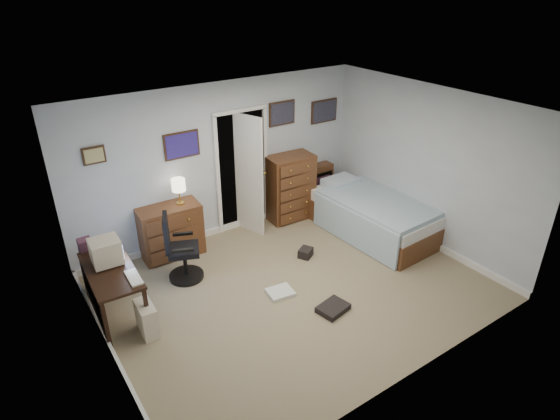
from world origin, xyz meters
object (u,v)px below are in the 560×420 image
at_px(office_chair, 180,255).
at_px(low_dresser, 171,231).
at_px(computer_desk, 105,282).
at_px(bed, 372,215).
at_px(tall_dresser, 290,188).

distance_m(office_chair, low_dresser, 0.70).
xyz_separation_m(computer_desk, office_chair, (1.09, 0.27, -0.14)).
xyz_separation_m(office_chair, low_dresser, (0.15, 0.68, 0.02)).
distance_m(computer_desk, bed, 4.28).
distance_m(tall_dresser, bed, 1.49).
relative_size(computer_desk, tall_dresser, 1.04).
relative_size(low_dresser, bed, 0.42).
bearing_deg(low_dresser, tall_dresser, 3.04).
xyz_separation_m(computer_desk, bed, (4.27, -0.29, -0.20)).
bearing_deg(bed, low_dresser, 154.98).
height_order(computer_desk, office_chair, office_chair).
distance_m(computer_desk, office_chair, 1.13).
xyz_separation_m(computer_desk, low_dresser, (1.24, 0.95, -0.12)).
relative_size(office_chair, bed, 0.46).
xyz_separation_m(office_chair, tall_dresser, (2.36, 0.66, 0.19)).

